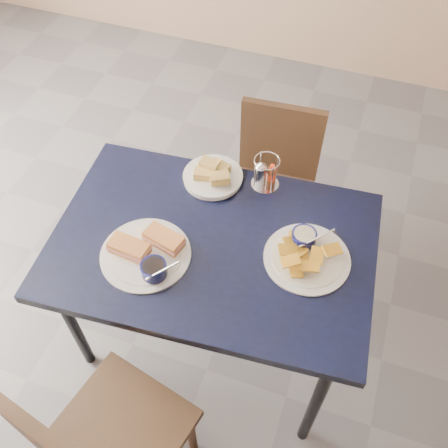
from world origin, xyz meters
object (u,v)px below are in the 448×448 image
(dining_table, at_px, (213,253))
(plantain_plate, at_px, (305,252))
(chair_far, at_px, (276,176))
(sandwich_plate, at_px, (147,252))
(condiment_caddy, at_px, (265,174))
(bread_basket, at_px, (213,175))
(chair_near, at_px, (106,447))

(dining_table, height_order, plantain_plate, plantain_plate)
(chair_far, distance_m, sandwich_plate, 0.89)
(plantain_plate, bearing_deg, condiment_caddy, 130.04)
(chair_far, distance_m, plantain_plate, 0.72)
(condiment_caddy, bearing_deg, sandwich_plate, -121.56)
(bread_basket, bearing_deg, chair_near, -90.11)
(sandwich_plate, xyz_separation_m, plantain_plate, (0.52, 0.19, -0.00))
(plantain_plate, bearing_deg, chair_near, -119.51)
(bread_basket, xyz_separation_m, condiment_caddy, (0.20, 0.04, 0.03))
(dining_table, relative_size, sandwich_plate, 3.75)
(chair_far, height_order, plantain_plate, plantain_plate)
(dining_table, xyz_separation_m, plantain_plate, (0.33, 0.06, 0.09))
(chair_near, distance_m, bread_basket, 1.04)
(chair_far, relative_size, bread_basket, 3.49)
(sandwich_plate, distance_m, plantain_plate, 0.56)
(plantain_plate, height_order, bread_basket, plantain_plate)
(dining_table, xyz_separation_m, chair_far, (0.07, 0.66, -0.21))
(chair_far, height_order, condiment_caddy, condiment_caddy)
(bread_basket, bearing_deg, dining_table, -70.26)
(chair_near, relative_size, plantain_plate, 2.87)
(chair_near, bearing_deg, sandwich_plate, 98.56)
(chair_near, bearing_deg, condiment_caddy, 79.18)
(condiment_caddy, bearing_deg, bread_basket, -167.60)
(sandwich_plate, relative_size, bread_basket, 1.39)
(dining_table, relative_size, bread_basket, 5.23)
(bread_basket, distance_m, condiment_caddy, 0.21)
(bread_basket, bearing_deg, chair_far, 63.98)
(chair_near, distance_m, sandwich_plate, 0.65)
(dining_table, distance_m, plantain_plate, 0.34)
(chair_near, distance_m, chair_far, 1.39)
(chair_far, distance_m, condiment_caddy, 0.47)
(chair_far, relative_size, plantain_plate, 2.66)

